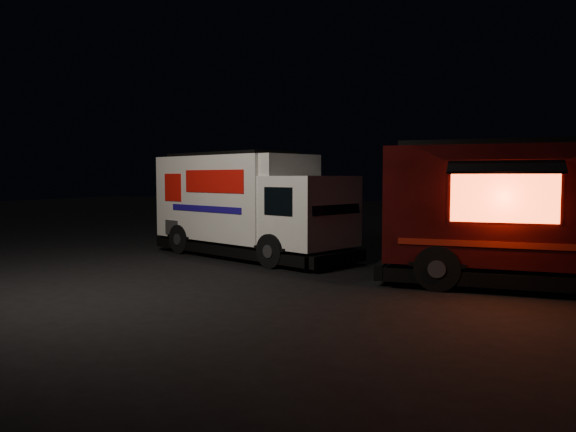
% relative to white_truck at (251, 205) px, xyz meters
% --- Properties ---
extents(ground, '(80.00, 80.00, 0.00)m').
position_rel_white_truck_xyz_m(ground, '(0.91, -2.74, -1.49)').
color(ground, black).
rests_on(ground, ground).
extents(white_truck, '(6.95, 4.22, 2.98)m').
position_rel_white_truck_xyz_m(white_truck, '(0.00, 0.00, 0.00)').
color(white_truck, silver).
rests_on(white_truck, ground).
extents(red_truck, '(6.68, 2.98, 3.02)m').
position_rel_white_truck_xyz_m(red_truck, '(7.57, -1.37, 0.02)').
color(red_truck, '#3D0B0C').
rests_on(red_truck, ground).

